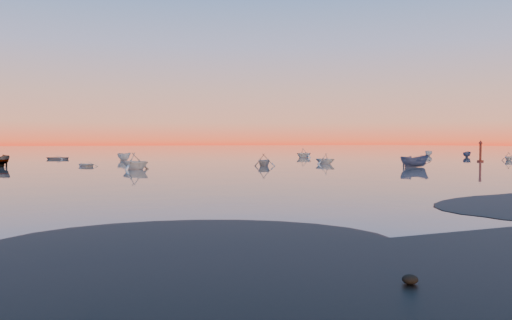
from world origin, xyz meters
TOP-DOWN VIEW (x-y plane):
  - ground at (0.00, 100.00)m, footprint 600.00×600.00m
  - moored_fleet at (0.00, 53.00)m, footprint 124.00×58.00m
  - boat_near_center at (20.61, 32.77)m, footprint 1.90×4.30m
  - boat_near_right at (15.10, 44.77)m, footprint 3.60×2.78m
  - channel_marker at (41.88, 42.59)m, footprint 0.98×0.98m

SIDE VIEW (x-z plane):
  - ground at x=0.00m, z-range 0.00..0.00m
  - moored_fleet at x=0.00m, z-range -0.60..0.60m
  - boat_near_center at x=20.61m, z-range -0.74..0.74m
  - boat_near_right at x=15.10m, z-range -0.58..0.58m
  - channel_marker at x=41.88m, z-range -0.37..3.12m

